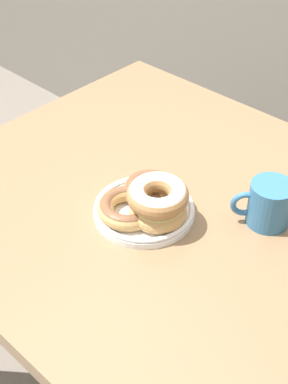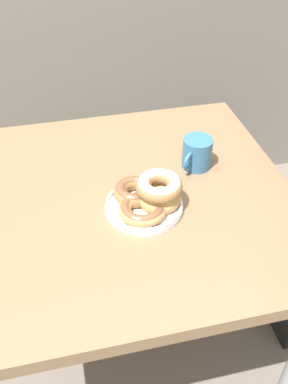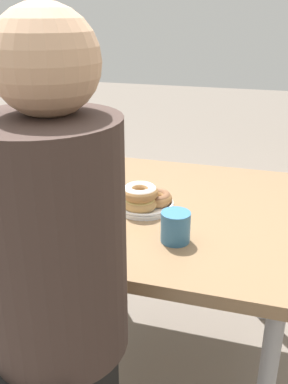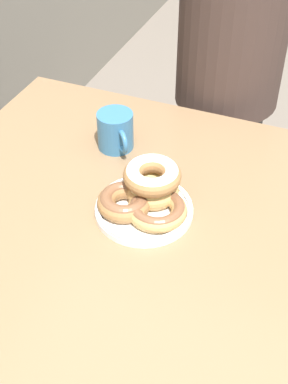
% 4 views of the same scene
% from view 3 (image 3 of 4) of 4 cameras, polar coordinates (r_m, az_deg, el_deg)
% --- Properties ---
extents(ground_plane, '(14.00, 14.00, 0.00)m').
position_cam_3_polar(ground_plane, '(2.00, -2.77, -20.57)').
color(ground_plane, '#70665B').
extents(dining_table, '(0.95, 0.91, 0.73)m').
position_cam_3_polar(dining_table, '(1.57, 2.81, -4.50)').
color(dining_table, '#846647').
rests_on(dining_table, ground_plane).
extents(donut_plate, '(0.23, 0.22, 0.10)m').
position_cam_3_polar(donut_plate, '(1.50, -0.16, -0.87)').
color(donut_plate, white).
rests_on(donut_plate, dining_table).
extents(coffee_mug, '(0.11, 0.10, 0.10)m').
position_cam_3_polar(coffee_mug, '(1.29, 4.17, -4.57)').
color(coffee_mug, teal).
rests_on(coffee_mug, dining_table).
extents(person_figure, '(0.33, 0.31, 1.40)m').
position_cam_3_polar(person_figure, '(1.02, -11.46, -16.42)').
color(person_figure, black).
rests_on(person_figure, ground_plane).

